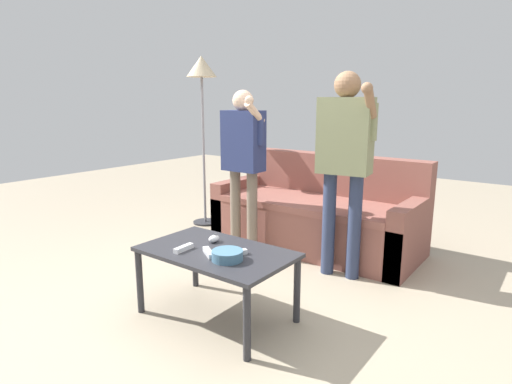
{
  "coord_description": "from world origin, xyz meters",
  "views": [
    {
      "loc": [
        1.71,
        -2.06,
        1.38
      ],
      "look_at": [
        -0.09,
        0.34,
        0.73
      ],
      "focal_mm": 29.6,
      "sensor_mm": 36.0,
      "label": 1
    }
  ],
  "objects_px": {
    "player_left": "(243,153)",
    "game_remote_wand_near": "(209,253)",
    "couch": "(317,215)",
    "coffee_table": "(216,259)",
    "player_right": "(345,151)",
    "game_remote_nunchuk": "(214,239)",
    "snack_bowl": "(227,255)",
    "game_remote_wand_spare": "(184,248)",
    "game_remote_wand_far": "(234,253)",
    "floor_lamp": "(202,80)"
  },
  "relations": [
    {
      "from": "floor_lamp",
      "to": "game_remote_wand_spare",
      "type": "bearing_deg",
      "value": -49.77
    },
    {
      "from": "coffee_table",
      "to": "player_left",
      "type": "height_order",
      "value": "player_left"
    },
    {
      "from": "floor_lamp",
      "to": "game_remote_wand_near",
      "type": "height_order",
      "value": "floor_lamp"
    },
    {
      "from": "coffee_table",
      "to": "player_right",
      "type": "height_order",
      "value": "player_right"
    },
    {
      "from": "game_remote_wand_near",
      "to": "game_remote_wand_far",
      "type": "xyz_separation_m",
      "value": [
        0.13,
        0.09,
        -0.0
      ]
    },
    {
      "from": "floor_lamp",
      "to": "player_right",
      "type": "xyz_separation_m",
      "value": [
        1.9,
        -0.44,
        -0.59
      ]
    },
    {
      "from": "couch",
      "to": "game_remote_wand_near",
      "type": "distance_m",
      "value": 1.74
    },
    {
      "from": "coffee_table",
      "to": "game_remote_wand_near",
      "type": "distance_m",
      "value": 0.12
    },
    {
      "from": "coffee_table",
      "to": "game_remote_wand_spare",
      "type": "height_order",
      "value": "game_remote_wand_spare"
    },
    {
      "from": "game_remote_wand_near",
      "to": "game_remote_wand_spare",
      "type": "height_order",
      "value": "same"
    },
    {
      "from": "snack_bowl",
      "to": "game_remote_wand_spare",
      "type": "relative_size",
      "value": 1.24
    },
    {
      "from": "game_remote_nunchuk",
      "to": "player_left",
      "type": "distance_m",
      "value": 1.15
    },
    {
      "from": "game_remote_wand_near",
      "to": "game_remote_nunchuk",
      "type": "bearing_deg",
      "value": 124.39
    },
    {
      "from": "floor_lamp",
      "to": "game_remote_wand_near",
      "type": "bearing_deg",
      "value": -45.72
    },
    {
      "from": "coffee_table",
      "to": "game_remote_nunchuk",
      "type": "relative_size",
      "value": 10.97
    },
    {
      "from": "coffee_table",
      "to": "game_remote_wand_far",
      "type": "xyz_separation_m",
      "value": [
        0.15,
        -0.0,
        0.07
      ]
    },
    {
      "from": "player_right",
      "to": "game_remote_nunchuk",
      "type": "bearing_deg",
      "value": -114.49
    },
    {
      "from": "snack_bowl",
      "to": "player_right",
      "type": "bearing_deg",
      "value": 81.93
    },
    {
      "from": "floor_lamp",
      "to": "game_remote_wand_far",
      "type": "distance_m",
      "value": 2.57
    },
    {
      "from": "game_remote_wand_far",
      "to": "game_remote_wand_spare",
      "type": "relative_size",
      "value": 1.06
    },
    {
      "from": "snack_bowl",
      "to": "game_remote_wand_far",
      "type": "xyz_separation_m",
      "value": [
        -0.02,
        0.08,
        -0.01
      ]
    },
    {
      "from": "game_remote_wand_near",
      "to": "couch",
      "type": "bearing_deg",
      "value": 96.19
    },
    {
      "from": "player_left",
      "to": "game_remote_wand_near",
      "type": "distance_m",
      "value": 1.38
    },
    {
      "from": "game_remote_wand_far",
      "to": "couch",
      "type": "bearing_deg",
      "value": 100.96
    },
    {
      "from": "couch",
      "to": "game_remote_wand_spare",
      "type": "xyz_separation_m",
      "value": [
        0.01,
        -1.75,
        0.17
      ]
    },
    {
      "from": "game_remote_nunchuk",
      "to": "game_remote_wand_spare",
      "type": "relative_size",
      "value": 0.58
    },
    {
      "from": "floor_lamp",
      "to": "game_remote_wand_spare",
      "type": "relative_size",
      "value": 12.28
    },
    {
      "from": "game_remote_nunchuk",
      "to": "game_remote_wand_spare",
      "type": "bearing_deg",
      "value": -100.74
    },
    {
      "from": "snack_bowl",
      "to": "game_remote_wand_near",
      "type": "distance_m",
      "value": 0.15
    },
    {
      "from": "coffee_table",
      "to": "snack_bowl",
      "type": "bearing_deg",
      "value": -26.9
    },
    {
      "from": "game_remote_wand_spare",
      "to": "snack_bowl",
      "type": "bearing_deg",
      "value": 7.13
    },
    {
      "from": "game_remote_nunchuk",
      "to": "player_left",
      "type": "height_order",
      "value": "player_left"
    },
    {
      "from": "couch",
      "to": "player_left",
      "type": "height_order",
      "value": "player_left"
    },
    {
      "from": "game_remote_nunchuk",
      "to": "player_right",
      "type": "xyz_separation_m",
      "value": [
        0.45,
        0.99,
        0.52
      ]
    },
    {
      "from": "couch",
      "to": "game_remote_nunchuk",
      "type": "xyz_separation_m",
      "value": [
        0.05,
        -1.52,
        0.18
      ]
    },
    {
      "from": "game_remote_wand_near",
      "to": "game_remote_wand_far",
      "type": "height_order",
      "value": "same"
    },
    {
      "from": "player_left",
      "to": "game_remote_wand_near",
      "type": "relative_size",
      "value": 9.55
    },
    {
      "from": "player_left",
      "to": "game_remote_wand_spare",
      "type": "bearing_deg",
      "value": -68.99
    },
    {
      "from": "couch",
      "to": "floor_lamp",
      "type": "bearing_deg",
      "value": -176.38
    },
    {
      "from": "couch",
      "to": "game_remote_wand_far",
      "type": "xyz_separation_m",
      "value": [
        0.32,
        -1.63,
        0.17
      ]
    },
    {
      "from": "player_right",
      "to": "game_remote_wand_spare",
      "type": "distance_m",
      "value": 1.42
    },
    {
      "from": "player_left",
      "to": "game_remote_wand_near",
      "type": "height_order",
      "value": "player_left"
    },
    {
      "from": "game_remote_wand_far",
      "to": "player_right",
      "type": "bearing_deg",
      "value": 80.39
    },
    {
      "from": "couch",
      "to": "coffee_table",
      "type": "xyz_separation_m",
      "value": [
        0.16,
        -1.62,
        0.1
      ]
    },
    {
      "from": "coffee_table",
      "to": "player_right",
      "type": "relative_size",
      "value": 0.6
    },
    {
      "from": "couch",
      "to": "snack_bowl",
      "type": "height_order",
      "value": "couch"
    },
    {
      "from": "game_remote_nunchuk",
      "to": "game_remote_wand_far",
      "type": "bearing_deg",
      "value": -22.56
    },
    {
      "from": "player_left",
      "to": "game_remote_wand_spare",
      "type": "relative_size",
      "value": 9.77
    },
    {
      "from": "coffee_table",
      "to": "game_remote_nunchuk",
      "type": "xyz_separation_m",
      "value": [
        -0.11,
        0.11,
        0.08
      ]
    },
    {
      "from": "snack_bowl",
      "to": "couch",
      "type": "bearing_deg",
      "value": 101.03
    }
  ]
}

